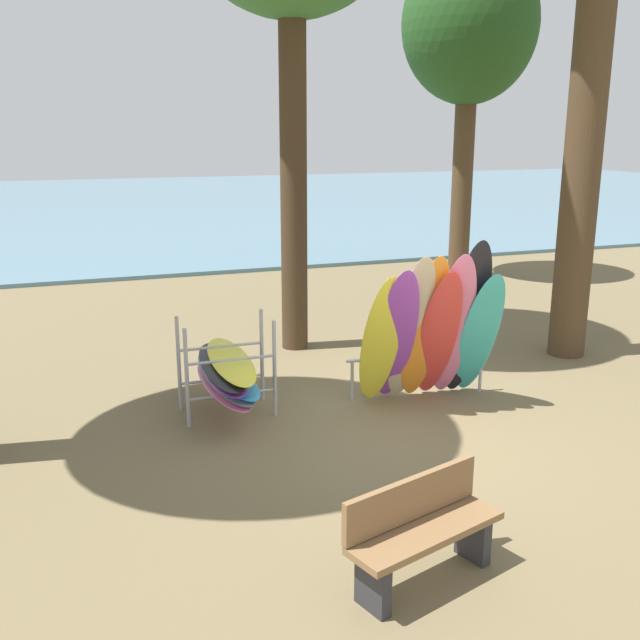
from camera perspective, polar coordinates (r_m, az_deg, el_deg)
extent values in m
plane|color=brown|center=(9.05, 6.94, -8.40)|extent=(80.00, 80.00, 0.00)
cube|color=slate|center=(36.07, -13.76, 8.80)|extent=(80.00, 36.00, 0.10)
cylinder|color=#4C3823|center=(11.98, 20.07, 14.26)|extent=(0.57, 0.57, 7.24)
cylinder|color=#42301E|center=(11.70, -2.10, 12.44)|extent=(0.43, 0.43, 6.14)
cylinder|color=#4C3823|center=(18.11, 11.06, 10.98)|extent=(0.49, 0.49, 4.86)
ellipsoid|color=#234C1E|center=(18.22, 11.63, 21.74)|extent=(3.11, 3.11, 3.58)
ellipsoid|color=yellow|center=(9.31, 4.81, -1.64)|extent=(0.57, 0.83, 1.85)
ellipsoid|color=purple|center=(9.36, 5.95, -1.31)|extent=(0.69, 1.07, 1.93)
ellipsoid|color=#C6B289|center=(9.41, 7.07, -0.79)|extent=(0.60, 0.97, 2.08)
ellipsoid|color=orange|center=(9.48, 8.17, -0.72)|extent=(0.59, 0.92, 2.07)
ellipsoid|color=red|center=(9.59, 9.22, -1.20)|extent=(0.68, 1.02, 1.87)
ellipsoid|color=pink|center=(9.64, 10.31, -0.52)|extent=(0.74, 1.03, 2.08)
ellipsoid|color=black|center=(9.70, 11.38, 0.01)|extent=(0.67, 0.97, 2.24)
ellipsoid|color=#38B2AD|center=(9.84, 12.34, -1.12)|extent=(0.64, 0.96, 1.81)
cylinder|color=#9EA0A5|center=(9.80, 2.52, -4.74)|extent=(0.04, 0.04, 0.55)
cylinder|color=#9EA0A5|center=(10.34, 12.43, -4.02)|extent=(0.04, 0.04, 0.55)
cylinder|color=#9EA0A5|center=(9.95, 7.67, -2.89)|extent=(1.96, 0.36, 0.04)
cylinder|color=#9EA0A5|center=(8.95, -10.36, -4.52)|extent=(0.05, 0.05, 1.25)
cylinder|color=#9EA0A5|center=(9.18, -3.57, -3.82)|extent=(0.05, 0.05, 1.25)
cylinder|color=#9EA0A5|center=(9.52, -10.97, -3.38)|extent=(0.05, 0.05, 1.25)
cylinder|color=#9EA0A5|center=(9.73, -4.56, -2.75)|extent=(0.05, 0.05, 1.25)
cylinder|color=#9EA0A5|center=(9.14, -6.87, -5.80)|extent=(1.10, 0.04, 0.04)
cylinder|color=#9EA0A5|center=(8.99, -6.96, -3.12)|extent=(1.10, 0.04, 0.04)
cylinder|color=#9EA0A5|center=(9.69, -7.67, -4.62)|extent=(1.10, 0.04, 0.04)
cylinder|color=#9EA0A5|center=(9.56, -7.77, -2.07)|extent=(1.10, 0.04, 0.04)
ellipsoid|color=pink|center=(9.39, -7.56, -4.95)|extent=(0.55, 2.11, 0.06)
ellipsoid|color=gray|center=(9.38, -7.27, -4.57)|extent=(0.55, 2.11, 0.06)
ellipsoid|color=#2D8ED1|center=(9.36, -7.28, -4.22)|extent=(0.66, 2.13, 0.06)
ellipsoid|color=purple|center=(9.34, -7.48, -3.89)|extent=(0.64, 2.13, 0.06)
ellipsoid|color=black|center=(9.31, -7.69, -3.56)|extent=(0.60, 2.12, 0.06)
ellipsoid|color=yellow|center=(9.32, -7.02, -3.14)|extent=(0.60, 2.12, 0.06)
cube|color=#2D2D33|center=(5.87, 4.15, -19.93)|extent=(0.19, 0.34, 0.42)
cube|color=#2D2D33|center=(6.55, 11.86, -16.21)|extent=(0.19, 0.34, 0.42)
cube|color=olive|center=(6.07, 8.35, -16.10)|extent=(1.46, 0.80, 0.06)
cube|color=olive|center=(6.07, 7.19, -13.66)|extent=(1.35, 0.48, 0.36)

